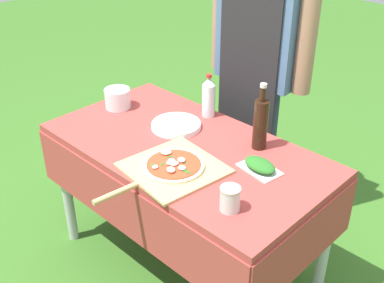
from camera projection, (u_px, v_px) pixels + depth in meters
ground_plane at (187, 263)px, 2.62m from camera, size 12.00×12.00×0.00m
prep_table at (186, 165)px, 2.30m from camera, size 1.37×0.75×0.75m
person_cook at (259, 53)px, 2.59m from camera, size 0.63×0.23×1.69m
pizza_on_peel at (172, 168)px, 2.06m from camera, size 0.42×0.60×0.05m
oil_bottle at (261, 123)px, 2.17m from camera, size 0.07×0.07×0.32m
water_bottle at (209, 97)px, 2.46m from camera, size 0.07×0.07×0.23m
herb_container at (260, 166)px, 2.06m from camera, size 0.20×0.14×0.05m
mixing_tub at (118, 98)px, 2.57m from camera, size 0.14×0.14×0.11m
plate_stack at (176, 125)px, 2.39m from camera, size 0.25×0.25×0.02m
sauce_jar at (230, 200)px, 1.81m from camera, size 0.08×0.08×0.10m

